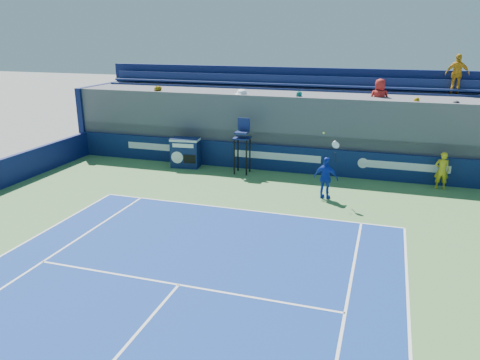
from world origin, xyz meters
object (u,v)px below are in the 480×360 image
(ball_person, at_px, (442,171))
(tennis_player, at_px, (326,178))
(match_clock, at_px, (185,152))
(umpire_chair, at_px, (242,140))

(ball_person, xyz_separation_m, tennis_player, (-4.29, -2.55, 0.04))
(tennis_player, bearing_deg, match_clock, 160.59)
(ball_person, bearing_deg, match_clock, -1.65)
(ball_person, distance_m, tennis_player, 4.99)
(match_clock, relative_size, umpire_chair, 0.56)
(ball_person, height_order, umpire_chair, umpire_chair)
(match_clock, xyz_separation_m, tennis_player, (6.87, -2.42, 0.09))
(ball_person, bearing_deg, umpire_chair, -0.49)
(ball_person, relative_size, tennis_player, 0.60)
(umpire_chair, xyz_separation_m, tennis_player, (4.03, -2.28, -0.70))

